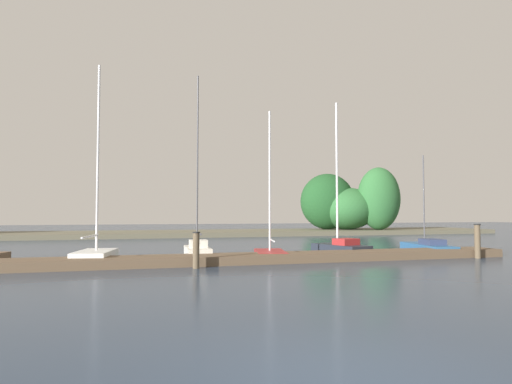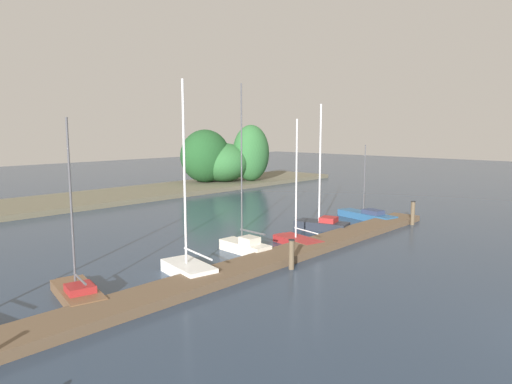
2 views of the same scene
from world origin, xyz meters
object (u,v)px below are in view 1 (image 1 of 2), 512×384
at_px(sailboat_2, 96,254).
at_px(mooring_piling_2, 477,241).
at_px(sailboat_4, 270,252).
at_px(mooring_piling_1, 196,250).
at_px(sailboat_3, 197,250).
at_px(sailboat_5, 339,246).
at_px(sailboat_6, 426,247).

xyz_separation_m(sailboat_2, mooring_piling_2, (16.11, -2.47, 0.37)).
xyz_separation_m(sailboat_4, mooring_piling_1, (-3.63, -2.53, 0.37)).
height_order(sailboat_3, mooring_piling_2, sailboat_3).
distance_m(mooring_piling_1, mooring_piling_2, 12.53).
bearing_deg(sailboat_4, mooring_piling_2, -92.71).
xyz_separation_m(sailboat_2, sailboat_5, (11.14, 1.04, 0.01)).
height_order(sailboat_6, mooring_piling_2, sailboat_6).
height_order(sailboat_3, sailboat_4, sailboat_3).
distance_m(sailboat_2, sailboat_5, 11.19).
relative_size(sailboat_6, mooring_piling_2, 3.29).
distance_m(sailboat_4, sailboat_5, 4.11).
distance_m(sailboat_2, sailboat_4, 7.21).
height_order(sailboat_5, sailboat_6, sailboat_5).
xyz_separation_m(sailboat_2, sailboat_3, (4.15, 0.77, 0.00)).
bearing_deg(sailboat_3, mooring_piling_1, 173.82).
bearing_deg(mooring_piling_2, sailboat_3, 164.81).
distance_m(sailboat_5, sailboat_6, 4.69).
bearing_deg(sailboat_5, mooring_piling_2, -139.45).
bearing_deg(mooring_piling_1, sailboat_4, 34.86).
height_order(sailboat_2, sailboat_3, sailboat_3).
height_order(sailboat_3, sailboat_6, sailboat_3).
relative_size(sailboat_2, mooring_piling_1, 6.07).
height_order(sailboat_2, mooring_piling_2, sailboat_2).
bearing_deg(sailboat_6, sailboat_2, 103.92).
bearing_deg(sailboat_5, sailboat_2, 81.18).
height_order(sailboat_3, mooring_piling_1, sailboat_3).
relative_size(sailboat_3, sailboat_4, 1.25).
xyz_separation_m(sailboat_3, mooring_piling_1, (-0.57, -3.44, 0.27)).
bearing_deg(mooring_piling_2, mooring_piling_1, -179.14).
relative_size(sailboat_5, sailboat_6, 1.50).
relative_size(sailboat_3, mooring_piling_2, 5.38).
relative_size(sailboat_3, sailboat_5, 1.09).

